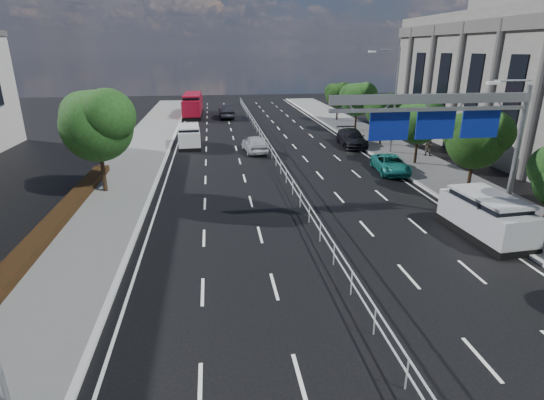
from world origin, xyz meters
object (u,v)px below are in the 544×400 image
object	(u,v)px
parked_car_dark	(352,138)
pedestrian_b	(428,145)
overhead_gantry	(452,119)
near_car_dark	(226,112)
parked_car_teal	(391,164)
silver_minivan	(486,216)
pedestrian_a	(544,221)
near_car_silver	(255,144)
white_minivan	(189,136)
red_bus	(193,104)

from	to	relation	value
parked_car_dark	pedestrian_b	world-z (taller)	pedestrian_b
overhead_gantry	pedestrian_b	world-z (taller)	overhead_gantry
near_car_dark	parked_car_teal	xyz separation A→B (m)	(11.26, -28.88, -0.22)
parked_car_dark	silver_minivan	bearing A→B (deg)	-86.12
silver_minivan	pedestrian_a	bearing A→B (deg)	-19.23
near_car_silver	pedestrian_a	xyz separation A→B (m)	(12.12, -20.57, 0.16)
white_minivan	pedestrian_a	world-z (taller)	white_minivan
white_minivan	pedestrian_a	distance (m)	29.81
overhead_gantry	pedestrian_b	bearing A→B (deg)	64.91
parked_car_teal	pedestrian_a	size ratio (longest dim) A/B	2.93
pedestrian_b	red_bus	bearing A→B (deg)	-16.01
near_car_silver	parked_car_teal	xyz separation A→B (m)	(9.51, -8.15, -0.13)
white_minivan	near_car_silver	size ratio (longest dim) A/B	1.06
red_bus	pedestrian_a	size ratio (longest dim) A/B	6.42
overhead_gantry	parked_car_dark	size ratio (longest dim) A/B	1.91
near_car_dark	parked_car_dark	bearing A→B (deg)	118.03
pedestrian_a	parked_car_teal	bearing A→B (deg)	-122.33
white_minivan	near_car_dark	bearing A→B (deg)	73.35
white_minivan	near_car_dark	size ratio (longest dim) A/B	0.91
near_car_silver	silver_minivan	xyz separation A→B (m)	(9.51, -19.84, 0.28)
near_car_dark	parked_car_teal	distance (m)	30.99
parked_car_teal	pedestrian_b	distance (m)	6.65
pedestrian_b	silver_minivan	bearing A→B (deg)	109.18
parked_car_teal	red_bus	bearing A→B (deg)	121.98
red_bus	parked_car_teal	xyz separation A→B (m)	(15.80, -31.92, -0.93)
white_minivan	pedestrian_b	distance (m)	21.74
red_bus	parked_car_dark	size ratio (longest dim) A/B	1.89
overhead_gantry	silver_minivan	distance (m)	5.11
silver_minivan	pedestrian_a	size ratio (longest dim) A/B	3.32
pedestrian_a	pedestrian_b	xyz separation A→B (m)	(2.49, 16.66, 0.08)
near_car_silver	parked_car_teal	world-z (taller)	near_car_silver
white_minivan	silver_minivan	distance (m)	27.70
near_car_dark	pedestrian_b	xyz separation A→B (m)	(16.36, -24.63, 0.15)
pedestrian_b	white_minivan	bearing A→B (deg)	18.03
white_minivan	parked_car_dark	bearing A→B (deg)	-9.96
white_minivan	silver_minivan	xyz separation A→B (m)	(15.47, -22.97, 0.05)
white_minivan	parked_car_teal	bearing A→B (deg)	-39.30
overhead_gantry	red_bus	bearing A→B (deg)	108.77
near_car_silver	white_minivan	bearing A→B (deg)	-33.67
red_bus	pedestrian_b	xyz separation A→B (m)	(20.90, -27.67, -0.56)
red_bus	pedestrian_b	distance (m)	34.68
near_car_silver	pedestrian_b	xyz separation A→B (m)	(14.61, -3.91, 0.25)
red_bus	pedestrian_b	bearing A→B (deg)	-51.68
pedestrian_a	red_bus	bearing A→B (deg)	-111.66
near_car_dark	parked_car_dark	size ratio (longest dim) A/B	0.97
near_car_dark	parked_car_dark	distance (m)	22.45
near_car_silver	parked_car_teal	bearing A→B (deg)	133.47
overhead_gantry	pedestrian_a	xyz separation A→B (m)	(4.17, -2.43, -4.67)
silver_minivan	pedestrian_a	distance (m)	2.71
silver_minivan	parked_car_dark	bearing A→B (deg)	86.33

